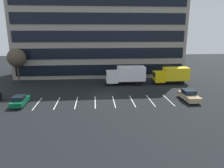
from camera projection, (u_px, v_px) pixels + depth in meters
name	position (u px, v px, depth m)	size (l,w,h in m)	color
ground_plane	(104.00, 96.00, 33.70)	(120.00, 120.00, 0.00)	black
office_building	(100.00, 29.00, 48.36)	(37.90, 10.93, 21.60)	gray
lot_markings	(105.00, 102.00, 30.85)	(19.74, 5.40, 0.01)	silver
box_truck_yellow_all	(172.00, 75.00, 41.11)	(7.02, 2.32, 3.25)	yellow
box_truck_white	(126.00, 74.00, 40.44)	(7.71, 2.55, 3.57)	white
sedan_forest	(20.00, 101.00, 29.24)	(1.66, 3.96, 1.42)	#0C5933
sedan_tan	(189.00, 96.00, 31.30)	(1.88, 4.50, 1.61)	tan
bare_tree	(17.00, 58.00, 41.50)	(3.68, 3.68, 6.90)	#473323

